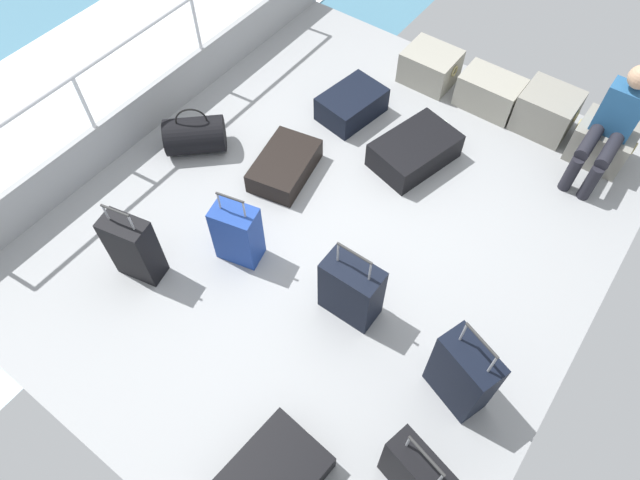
% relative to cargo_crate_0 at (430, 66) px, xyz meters
% --- Properties ---
extents(ground_plane, '(4.40, 5.20, 0.06)m').
position_rel_cargo_crate_0_xyz_m(ground_plane, '(0.30, -2.14, -0.21)').
color(ground_plane, '#939699').
extents(gunwale_port, '(0.06, 5.20, 0.45)m').
position_rel_cargo_crate_0_xyz_m(gunwale_port, '(-1.87, -2.14, 0.05)').
color(gunwale_port, '#939699').
rests_on(gunwale_port, ground_plane).
extents(railing_port, '(0.04, 4.20, 1.02)m').
position_rel_cargo_crate_0_xyz_m(railing_port, '(-1.87, -2.14, 0.61)').
color(railing_port, silver).
rests_on(railing_port, ground_plane).
extents(sea_wake, '(12.00, 12.00, 0.01)m').
position_rel_cargo_crate_0_xyz_m(sea_wake, '(-3.30, -2.14, -0.52)').
color(sea_wake, teal).
rests_on(sea_wake, ground_plane).
extents(cargo_crate_0, '(0.57, 0.46, 0.35)m').
position_rel_cargo_crate_0_xyz_m(cargo_crate_0, '(0.00, 0.00, 0.00)').
color(cargo_crate_0, gray).
rests_on(cargo_crate_0, ground_plane).
extents(cargo_crate_1, '(0.64, 0.39, 0.35)m').
position_rel_cargo_crate_0_xyz_m(cargo_crate_1, '(0.69, 0.00, 0.00)').
color(cargo_crate_1, gray).
rests_on(cargo_crate_1, ground_plane).
extents(cargo_crate_2, '(0.56, 0.47, 0.41)m').
position_rel_cargo_crate_0_xyz_m(cargo_crate_2, '(1.27, 0.05, 0.03)').
color(cargo_crate_2, gray).
rests_on(cargo_crate_2, ground_plane).
extents(cargo_crate_3, '(0.54, 0.46, 0.38)m').
position_rel_cargo_crate_0_xyz_m(cargo_crate_3, '(1.87, -0.02, 0.01)').
color(cargo_crate_3, gray).
rests_on(cargo_crate_3, ground_plane).
extents(passenger_seated, '(0.34, 0.66, 1.08)m').
position_rel_cargo_crate_0_xyz_m(passenger_seated, '(1.87, -0.20, 0.39)').
color(passenger_seated, '#26598C').
rests_on(passenger_seated, ground_plane).
extents(suitcase_0, '(0.41, 0.28, 0.82)m').
position_rel_cargo_crate_0_xyz_m(suitcase_0, '(-0.71, -3.50, 0.15)').
color(suitcase_0, black).
rests_on(suitcase_0, ground_plane).
extents(suitcase_1, '(0.59, 0.79, 0.21)m').
position_rel_cargo_crate_0_xyz_m(suitcase_1, '(-0.41, -1.96, -0.07)').
color(suitcase_1, black).
rests_on(suitcase_1, ground_plane).
extents(suitcase_3, '(0.40, 0.31, 0.77)m').
position_rel_cargo_crate_0_xyz_m(suitcase_3, '(-0.15, -2.89, 0.12)').
color(suitcase_3, navy).
rests_on(suitcase_3, ground_plane).
extents(suitcase_4, '(0.69, 0.89, 0.27)m').
position_rel_cargo_crate_0_xyz_m(suitcase_4, '(0.47, -1.11, -0.04)').
color(suitcase_4, black).
rests_on(suitcase_4, ground_plane).
extents(suitcase_5, '(0.54, 0.70, 0.27)m').
position_rel_cargo_crate_0_xyz_m(suitcase_5, '(-0.36, -0.93, -0.04)').
color(suitcase_5, black).
rests_on(suitcase_5, ground_plane).
extents(suitcase_6, '(0.48, 0.37, 0.89)m').
position_rel_cargo_crate_0_xyz_m(suitcase_6, '(1.88, -2.89, 0.16)').
color(suitcase_6, black).
rests_on(suitcase_6, ground_plane).
extents(suitcase_7, '(0.45, 0.26, 0.81)m').
position_rel_cargo_crate_0_xyz_m(suitcase_7, '(0.88, -2.78, 0.12)').
color(suitcase_7, black).
rests_on(suitcase_7, ground_plane).
extents(suitcase_8, '(0.46, 0.29, 0.75)m').
position_rel_cargo_crate_0_xyz_m(suitcase_8, '(1.95, -3.62, 0.12)').
color(suitcase_8, black).
rests_on(suitcase_8, ground_plane).
extents(duffel_bag, '(0.65, 0.64, 0.51)m').
position_rel_cargo_crate_0_xyz_m(duffel_bag, '(-1.30, -2.21, 0.00)').
color(duffel_bag, black).
rests_on(duffel_bag, ground_plane).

